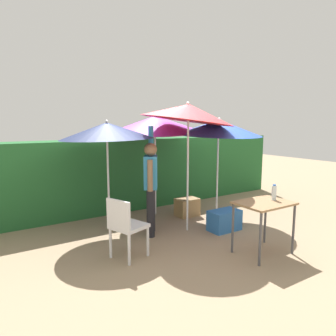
# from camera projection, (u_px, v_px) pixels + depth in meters

# --- Properties ---
(ground_plane) EXTENTS (24.00, 24.00, 0.00)m
(ground_plane) POSITION_uv_depth(u_px,v_px,m) (177.00, 229.00, 5.62)
(ground_plane) COLOR #9E8466
(hedge_row) EXTENTS (8.00, 0.70, 1.57)m
(hedge_row) POSITION_uv_depth(u_px,v_px,m) (132.00, 173.00, 7.03)
(hedge_row) COLOR #23602D
(hedge_row) RESTS_ON ground_plane
(umbrella_rainbow) EXTENTS (1.66, 1.64, 2.39)m
(umbrella_rainbow) POSITION_uv_depth(u_px,v_px,m) (188.00, 113.00, 5.28)
(umbrella_rainbow) COLOR silver
(umbrella_rainbow) RESTS_ON ground_plane
(umbrella_orange) EXTENTS (1.71, 1.72, 2.04)m
(umbrella_orange) POSITION_uv_depth(u_px,v_px,m) (219.00, 128.00, 6.06)
(umbrella_orange) COLOR silver
(umbrella_orange) RESTS_ON ground_plane
(umbrella_yellow) EXTENTS (1.62, 1.61, 1.99)m
(umbrella_yellow) POSITION_uv_depth(u_px,v_px,m) (107.00, 131.00, 5.23)
(umbrella_yellow) COLOR silver
(umbrella_yellow) RESTS_ON ground_plane
(umbrella_navy) EXTENTS (1.79, 1.78, 2.21)m
(umbrella_navy) POSITION_uv_depth(u_px,v_px,m) (156.00, 123.00, 6.27)
(umbrella_navy) COLOR silver
(umbrella_navy) RESTS_ON ground_plane
(person_vendor) EXTENTS (0.38, 0.52, 1.88)m
(person_vendor) POSITION_uv_depth(u_px,v_px,m) (151.00, 182.00, 5.26)
(person_vendor) COLOR black
(person_vendor) RESTS_ON ground_plane
(chair_plastic) EXTENTS (0.56, 0.56, 0.89)m
(chair_plastic) POSITION_uv_depth(u_px,v_px,m) (125.00, 224.00, 4.34)
(chair_plastic) COLOR silver
(chair_plastic) RESTS_ON ground_plane
(cooler_box) EXTENTS (0.57, 0.34, 0.37)m
(cooler_box) POSITION_uv_depth(u_px,v_px,m) (224.00, 220.00, 5.55)
(cooler_box) COLOR #2D6BB7
(cooler_box) RESTS_ON ground_plane
(crate_cardboard) EXTENTS (0.45, 0.34, 0.37)m
(crate_cardboard) POSITION_uv_depth(u_px,v_px,m) (187.00, 207.00, 6.41)
(crate_cardboard) COLOR #9E7A4C
(crate_cardboard) RESTS_ON ground_plane
(folding_table) EXTENTS (0.80, 0.60, 0.79)m
(folding_table) POSITION_uv_depth(u_px,v_px,m) (264.00, 209.00, 4.50)
(folding_table) COLOR #4C4C51
(folding_table) RESTS_ON ground_plane
(bottle_water) EXTENTS (0.07, 0.07, 0.24)m
(bottle_water) POSITION_uv_depth(u_px,v_px,m) (274.00, 193.00, 4.58)
(bottle_water) COLOR silver
(bottle_water) RESTS_ON folding_table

